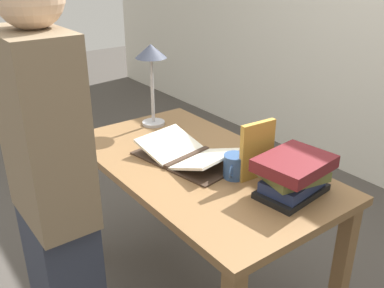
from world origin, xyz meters
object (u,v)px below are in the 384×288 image
at_px(book_standing_upright, 257,150).
at_px(coffee_mug, 234,166).
at_px(open_book, 187,155).
at_px(book_stack_tall, 293,175).
at_px(person_reader, 55,207).
at_px(reading_lamp, 151,61).

distance_m(book_standing_upright, coffee_mug, 0.11).
height_order(open_book, book_stack_tall, book_stack_tall).
bearing_deg(person_reader, coffee_mug, -103.53).
height_order(open_book, coffee_mug, coffee_mug).
bearing_deg(coffee_mug, reading_lamp, 175.82).
bearing_deg(book_stack_tall, open_book, -163.43).
bearing_deg(reading_lamp, person_reader, -54.03).
relative_size(reading_lamp, person_reader, 0.27).
relative_size(open_book, book_stack_tall, 1.71).
bearing_deg(coffee_mug, book_stack_tall, 20.22).
bearing_deg(person_reader, open_book, -82.51).
distance_m(open_book, coffee_mug, 0.26).
relative_size(open_book, book_standing_upright, 2.09).
bearing_deg(person_reader, book_standing_upright, -105.81).
distance_m(book_stack_tall, reading_lamp, 0.98).
bearing_deg(reading_lamp, coffee_mug, -4.18).
bearing_deg(book_stack_tall, person_reader, -117.18).
relative_size(open_book, coffee_mug, 4.40).
relative_size(book_standing_upright, person_reader, 0.15).
xyz_separation_m(book_stack_tall, reading_lamp, (-0.95, -0.03, 0.26)).
bearing_deg(book_stack_tall, reading_lamp, -177.92).
height_order(open_book, reading_lamp, reading_lamp).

